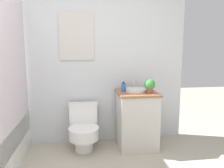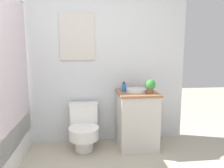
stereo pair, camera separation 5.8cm
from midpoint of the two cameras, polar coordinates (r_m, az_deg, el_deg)
wall_back at (r=3.19m, az=-9.98°, el=6.97°), size 3.34×0.07×2.50m
toilet at (r=3.08m, az=-6.81°, el=-11.21°), size 0.40×0.53×0.62m
vanity at (r=3.11m, az=7.03°, el=-9.16°), size 0.54×0.56×0.79m
sink at (r=3.03m, az=7.07°, el=-1.59°), size 0.30×0.34×0.13m
soap_bottle at (r=3.01m, az=3.66°, el=-0.87°), size 0.06×0.06×0.14m
potted_plant at (r=2.90m, az=10.45°, el=-0.37°), size 0.14×0.14×0.19m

